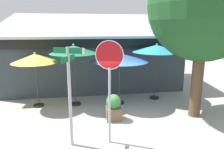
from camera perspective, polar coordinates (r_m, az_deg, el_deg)
ground_plane at (r=7.69m, az=2.92°, el=-14.05°), size 28.00×28.00×0.10m
cafe_building at (r=12.82m, az=-5.37°, el=4.67°), size 10.00×5.67×4.34m
street_sign_post at (r=5.94m, az=-11.59°, el=-3.48°), size 0.84×0.79×2.91m
stop_sign at (r=5.86m, az=-0.72°, el=0.55°), size 0.76×0.35×3.09m
patio_umbrella_mustard_left at (r=9.36m, az=-20.37°, el=4.06°), size 1.95×1.95×2.41m
patio_umbrella_forest_green_center at (r=9.06m, az=-10.52°, el=6.60°), size 2.06×2.06×2.74m
patio_umbrella_royal_blue_right at (r=9.13m, az=2.09°, el=4.65°), size 2.54×2.54×2.38m
patio_umbrella_teal_far_right at (r=9.97m, az=12.17°, el=6.85°), size 2.28×2.28×2.69m
shade_tree at (r=8.43m, az=26.03°, el=15.94°), size 4.48×3.99×6.17m
sidewalk_planter at (r=7.88m, az=0.41°, el=-8.94°), size 0.57×0.57×0.99m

